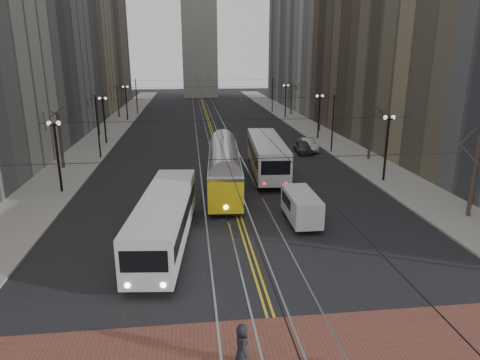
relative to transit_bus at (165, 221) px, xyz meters
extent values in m
plane|color=black|center=(4.79, -6.89, -1.51)|extent=(260.00, 260.00, 0.00)
cube|color=gray|center=(-10.21, 38.11, -1.43)|extent=(5.00, 140.00, 0.15)
cube|color=gray|center=(19.79, 38.11, -1.43)|extent=(5.00, 140.00, 0.15)
cube|color=gray|center=(4.79, 38.11, -1.50)|extent=(4.80, 130.00, 0.02)
cube|color=gold|center=(4.79, 38.11, -1.50)|extent=(0.42, 130.00, 0.01)
cube|color=slate|center=(-20.71, 39.11, 15.49)|extent=(16.00, 20.00, 34.00)
cube|color=brown|center=(-20.71, 79.11, 18.49)|extent=(16.00, 20.00, 40.00)
cube|color=brown|center=(30.29, 39.11, 15.49)|extent=(16.00, 20.00, 34.00)
cube|color=slate|center=(30.29, 79.11, 18.49)|extent=(16.00, 20.00, 40.00)
cylinder|color=black|center=(-8.91, 11.11, 1.29)|extent=(0.20, 0.20, 5.60)
cylinder|color=black|center=(-8.91, 31.11, 1.29)|extent=(0.20, 0.20, 5.60)
cylinder|color=black|center=(-8.91, 51.11, 1.29)|extent=(0.20, 0.20, 5.60)
cylinder|color=black|center=(18.49, 11.11, 1.29)|extent=(0.20, 0.20, 5.60)
cylinder|color=black|center=(18.49, 31.11, 1.29)|extent=(0.20, 0.20, 5.60)
cylinder|color=black|center=(18.49, 51.11, 1.29)|extent=(0.20, 0.20, 5.60)
cylinder|color=#382D23|center=(-10.91, 19.11, 1.29)|extent=(0.28, 0.28, 5.60)
cylinder|color=#382D23|center=(-10.91, 37.11, 1.29)|extent=(0.28, 0.28, 5.60)
cylinder|color=#382D23|center=(-10.91, 55.11, 1.29)|extent=(0.28, 0.28, 5.60)
cylinder|color=#382D23|center=(20.49, 2.11, 1.29)|extent=(0.28, 0.28, 5.60)
cylinder|color=#382D23|center=(20.49, 19.11, 1.29)|extent=(0.28, 0.28, 5.60)
cylinder|color=#382D23|center=(20.49, 37.11, 1.29)|extent=(0.28, 0.28, 5.60)
cylinder|color=#382D23|center=(20.49, 55.11, 1.29)|extent=(0.28, 0.28, 5.60)
cylinder|color=black|center=(3.29, 38.11, 4.49)|extent=(0.03, 120.00, 0.03)
cylinder|color=black|center=(6.29, 38.11, 4.49)|extent=(0.03, 120.00, 0.03)
cylinder|color=black|center=(-8.11, 23.11, 1.79)|extent=(0.16, 0.16, 6.60)
cylinder|color=black|center=(-8.11, 59.11, 1.79)|extent=(0.16, 0.16, 6.60)
cylinder|color=black|center=(17.69, 23.11, 1.79)|extent=(0.16, 0.16, 6.60)
cylinder|color=black|center=(17.69, 59.11, 1.79)|extent=(0.16, 0.16, 6.60)
cube|color=#BBBBBB|center=(0.00, 0.00, 0.00)|extent=(3.71, 12.26, 3.02)
cube|color=yellow|center=(4.29, 10.30, 0.06)|extent=(3.31, 13.40, 3.13)
cube|color=silver|center=(8.70, 15.05, 0.14)|extent=(3.56, 12.76, 3.29)
cube|color=silver|center=(8.79, 2.58, -0.48)|extent=(1.82, 4.66, 2.06)
imported|color=#3A3B41|center=(14.39, 23.18, -0.81)|extent=(1.86, 4.17, 1.39)
imported|color=#A0A2A8|center=(15.29, 24.49, -0.79)|extent=(1.55, 4.36, 1.43)
imported|color=black|center=(3.22, -10.55, -0.69)|extent=(0.53, 0.80, 1.61)
camera|label=1|loc=(1.63, -23.49, 9.28)|focal=32.00mm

